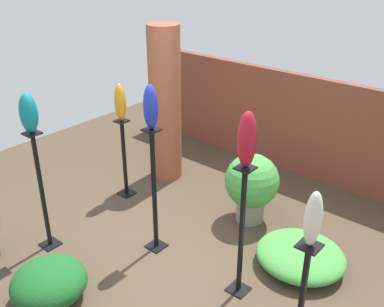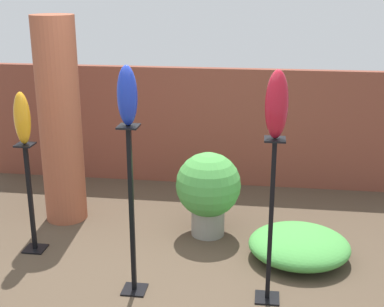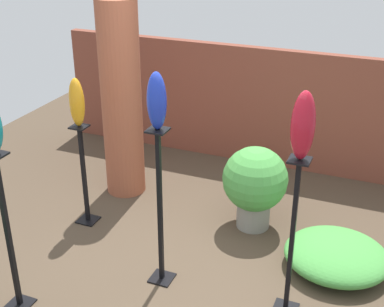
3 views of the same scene
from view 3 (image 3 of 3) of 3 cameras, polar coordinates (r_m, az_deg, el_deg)
name	(u,v)px [view 3 (image 3 of 3)]	position (r m, az deg, el deg)	size (l,w,h in m)	color
ground_plane	(191,280)	(4.89, -0.09, -13.34)	(8.00, 8.00, 0.00)	#4C3D2D
brick_wall_back	(271,108)	(6.69, 8.41, 4.79)	(5.60, 0.12, 1.49)	brown
brick_pillar	(122,101)	(5.89, -7.53, 5.60)	(0.44, 0.44, 2.19)	#9E5138
pedestal_ruby	(291,245)	(4.28, 10.57, -9.61)	(0.20, 0.20, 1.38)	black
pedestal_teal	(9,240)	(4.48, -18.93, -8.77)	(0.20, 0.20, 1.39)	black
pedestal_amber	(84,179)	(5.56, -11.41, -2.73)	(0.20, 0.20, 1.08)	black
pedestal_cobalt	(160,215)	(4.53, -3.42, -6.53)	(0.20, 0.20, 1.45)	black
art_vase_ruby	(303,126)	(3.80, 11.75, 2.91)	(0.17, 0.16, 0.52)	maroon
art_vase_amber	(77,102)	(5.23, -12.18, 5.35)	(0.15, 0.15, 0.49)	orange
art_vase_cobalt	(157,101)	(4.09, -3.78, 5.60)	(0.16, 0.15, 0.46)	#192D9E
potted_plant_front_right	(255,183)	(5.39, 6.72, -3.09)	(0.66, 0.66, 0.88)	gray
foliage_bed_east	(336,255)	(5.12, 15.14, -10.45)	(0.95, 0.90, 0.27)	#479942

